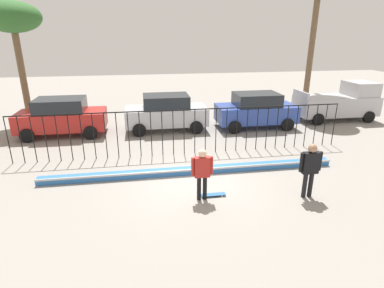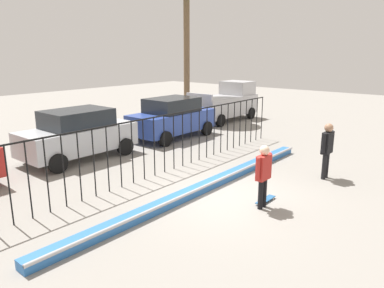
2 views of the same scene
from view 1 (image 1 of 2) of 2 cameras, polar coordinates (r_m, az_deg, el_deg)
The scene contains 11 objects.
ground_plane at distance 11.12m, azimuth 0.67°, elevation -7.17°, with size 60.00×60.00×0.00m, color gray.
bowl_coping_ledge at distance 11.80m, azimuth -0.02°, elevation -4.85°, with size 11.00×0.40×0.27m.
perimeter_fence at distance 13.34m, azimuth -1.46°, elevation 3.08°, with size 14.04×0.04×1.98m.
skateboarder at distance 9.70m, azimuth 1.86°, elevation -4.72°, with size 0.69×0.26×1.70m.
skateboard at distance 10.30m, azimuth 3.90°, elevation -9.16°, with size 0.80×0.20×0.07m.
camera_operator at distance 10.47m, azimuth 20.70°, elevation -3.73°, with size 0.73×0.27×1.81m.
parked_car_red at distance 17.24m, azimuth -22.60°, elevation 4.62°, with size 4.30×2.12×1.90m.
parked_car_silver at distance 16.86m, azimuth -4.71°, elevation 5.77°, with size 4.30×2.12×1.90m.
parked_car_blue at distance 17.65m, azimuth 11.55°, elevation 6.08°, with size 4.30×2.12×1.90m.
pickup_truck at distance 20.80m, azimuth 25.21°, elevation 6.84°, with size 4.70×2.12×2.24m.
palm_tree_short at distance 20.30m, azimuth -29.85°, elevation 19.03°, with size 2.98×2.98×6.59m.
Camera 1 is at (-1.73, -9.75, 5.04)m, focal length 29.33 mm.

